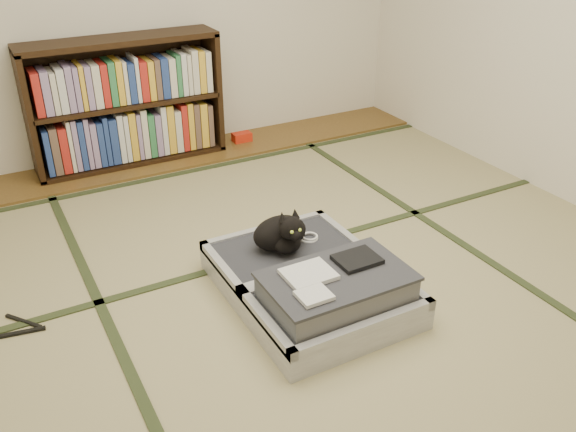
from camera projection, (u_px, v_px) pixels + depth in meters
name	position (u px, v px, depth m)	size (l,w,h in m)	color
floor	(312.00, 289.00, 3.16)	(4.50, 4.50, 0.00)	tan
wood_strip	(180.00, 156.00, 4.70)	(4.00, 0.50, 0.02)	brown
red_item	(242.00, 137.00, 4.93)	(0.15, 0.09, 0.07)	red
tatami_borders	(269.00, 245.00, 3.54)	(4.00, 4.50, 0.01)	#2D381E
bookcase	(127.00, 105.00, 4.40)	(1.38, 0.31, 0.92)	black
suitcase	(313.00, 283.00, 3.02)	(0.76, 1.02, 0.30)	#B9B9BE
cat	(282.00, 233.00, 3.17)	(0.34, 0.34, 0.27)	black
cable_coil	(309.00, 237.00, 3.31)	(0.11, 0.11, 0.03)	white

